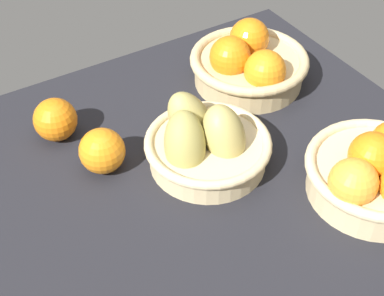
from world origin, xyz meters
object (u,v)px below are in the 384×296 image
(basket_near_left, at_px, (249,63))
(loose_orange_side_gap, at_px, (55,120))
(basket_far_left, at_px, (377,173))
(loose_orange_front_gap, at_px, (102,151))
(basket_center_pears, at_px, (205,143))

(basket_near_left, xyz_separation_m, loose_orange_side_gap, (0.38, -0.04, -0.01))
(basket_far_left, relative_size, loose_orange_front_gap, 2.93)
(loose_orange_front_gap, bearing_deg, loose_orange_side_gap, -72.87)
(basket_far_left, height_order, loose_orange_side_gap, basket_far_left)
(basket_far_left, relative_size, basket_center_pears, 1.06)
(basket_near_left, distance_m, loose_orange_front_gap, 0.35)
(basket_center_pears, height_order, loose_orange_front_gap, basket_center_pears)
(basket_near_left, relative_size, basket_far_left, 1.03)
(basket_center_pears, bearing_deg, basket_far_left, 132.72)
(basket_near_left, bearing_deg, basket_center_pears, 37.22)
(basket_far_left, distance_m, loose_orange_side_gap, 0.54)
(loose_orange_front_gap, bearing_deg, basket_far_left, 140.65)
(basket_near_left, height_order, loose_orange_side_gap, basket_near_left)
(loose_orange_front_gap, xyz_separation_m, loose_orange_side_gap, (0.04, -0.12, -0.00))
(loose_orange_front_gap, bearing_deg, basket_center_pears, 153.70)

